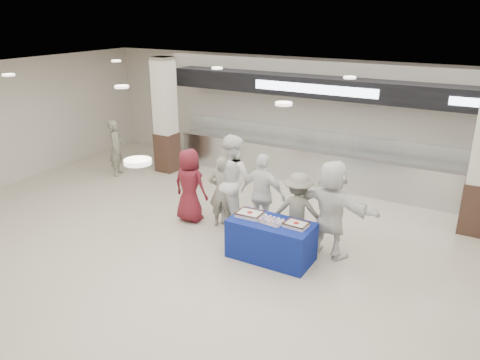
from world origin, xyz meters
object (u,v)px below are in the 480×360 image
Objects in this scene: sheet_cake_right at (296,224)px; civilian_maroon at (190,185)px; chef_tall at (232,180)px; chef_short at (263,195)px; cupcake_tray at (272,220)px; soldier_a at (222,192)px; display_table at (271,240)px; soldier_b at (297,211)px; civilian_white at (331,209)px; soldier_bg at (116,148)px; sheet_cake_left at (250,214)px.

civilian_maroon reaches higher than sheet_cake_right.
chef_tall is 1.16× the size of chef_short.
civilian_maroon is 0.95× the size of chef_short.
sheet_cake_right is at bearing 171.50° from chef_tall.
cupcake_tray is 1.76m from chef_tall.
civilian_maroon is (-2.75, 0.60, 0.02)m from sheet_cake_right.
soldier_a reaches higher than sheet_cake_right.
cupcake_tray reaches higher than display_table.
civilian_white reaches higher than soldier_b.
civilian_maroon is 0.95m from chef_tall.
sheet_cake_right is 6.60m from soldier_bg.
soldier_b is at bearing 16.04° from civilian_white.
chef_tall is at bearing 145.37° from display_table.
display_table is 0.63m from sheet_cake_left.
sheet_cake_right is 0.27× the size of soldier_b.
soldier_b is at bearing 41.69° from sheet_cake_left.
cupcake_tray is (0.47, -0.04, -0.01)m from sheet_cake_left.
chef_short is (0.79, -0.12, -0.13)m from chef_tall.
soldier_a is (-1.06, 0.72, -0.02)m from sheet_cake_left.
display_table is 1.17m from chef_short.
soldier_a is at bearing 8.93° from chef_short.
sheet_cake_right is 0.27× the size of soldier_a.
chef_tall reaches higher than display_table.
display_table is at bearing -2.23° from sheet_cake_left.
chef_short is at bearing -31.81° from soldier_b.
cupcake_tray is at bearing 54.10° from soldier_b.
display_table is 1.01× the size of soldier_b.
chef_short is at bearing -130.40° from soldier_bg.
chef_tall is 1.70m from soldier_b.
sheet_cake_left is 1.92m from civilian_maroon.
chef_tall is at bearing -157.53° from civilian_maroon.
soldier_b reaches higher than cupcake_tray.
civilian_white is at bearing -169.38° from chef_tall.
soldier_bg is at bearing 158.80° from sheet_cake_left.
civilian_maroon is 1.05× the size of soldier_bg.
display_table is 0.90× the size of chef_short.
sheet_cake_right is 0.86× the size of cupcake_tray.
soldier_bg is at bearing 160.07° from cupcake_tray.
sheet_cake_left is at bearing -138.30° from soldier_bg.
sheet_cake_left is 1.29m from soldier_a.
sheet_cake_right is at bearing 94.28° from soldier_b.
chef_tall is 4.53m from soldier_bg.
soldier_b is 0.99× the size of soldier_bg.
soldier_b is at bearing 111.39° from sheet_cake_right.
civilian_maroon is at bearing 39.60° from chef_tall.
chef_short reaches higher than civilian_maroon.
sheet_cake_right is 0.26× the size of civilian_maroon.
soldier_bg reaches higher than cupcake_tray.
civilian_white reaches higher than civilian_maroon.
civilian_maroon is at bearing -139.48° from soldier_bg.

